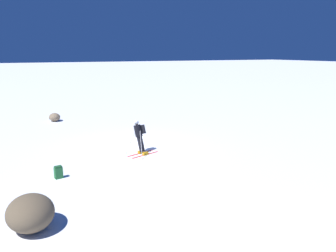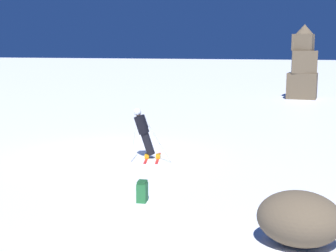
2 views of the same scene
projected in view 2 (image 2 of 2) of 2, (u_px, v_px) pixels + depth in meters
ground_plane at (112, 155)px, 15.68m from camera, size 300.00×300.00×0.00m
skier at (144, 131)px, 15.07m from camera, size 1.42×1.64×1.66m
rock_pillar at (303, 68)px, 33.17m from camera, size 2.04×1.79×5.23m
spare_backpack at (142, 191)px, 10.82m from camera, size 0.27×0.34×0.50m
exposed_boulder_1 at (299, 218)px, 8.39m from camera, size 1.52×1.29×0.99m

